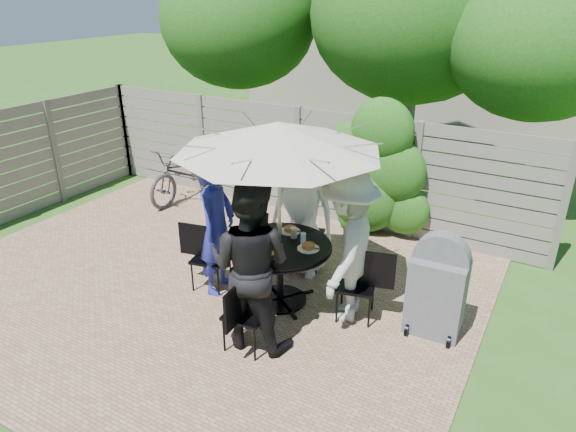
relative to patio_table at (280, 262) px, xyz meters
The scene contains 23 objects.
backyard_envelope 10.10m from the patio_table, 96.18° to the left, with size 60.00×60.00×5.00m.
patio_table is the anchor object (origin of this frame).
umbrella 1.55m from the patio_table, 90.00° to the right, with size 2.69×2.69×2.28m.
chair_back 1.00m from the patio_table, 99.33° to the left, with size 0.58×0.76×0.99m.
person_back 0.89m from the patio_table, 99.24° to the left, with size 0.87×0.56×1.78m, color white.
chair_left 1.01m from the patio_table, behind, with size 0.66×0.50×0.88m.
person_left 0.88m from the patio_table, behind, with size 0.63×0.42×1.73m, color navy.
chair_front 1.01m from the patio_table, 80.83° to the right, with size 0.46×0.66×0.89m.
person_front 0.92m from the patio_table, 80.76° to the right, with size 0.93×0.72×1.91m, color black.
chair_right 1.01m from the patio_table, ahead, with size 0.68×0.53×0.90m.
person_right 0.90m from the patio_table, ahead, with size 1.17×0.67×1.82m, color #B9B8B4.
plate_back 0.45m from the patio_table, 99.24° to the left, with size 0.26×0.26×0.06m.
plate_left 0.45m from the patio_table, behind, with size 0.26×0.26×0.06m.
plate_front 0.45m from the patio_table, 80.76° to the right, with size 0.26×0.26×0.06m.
plate_right 0.45m from the patio_table, ahead, with size 0.26×0.26×0.06m.
glass_back 0.42m from the patio_table, 121.24° to the left, with size 0.07×0.07×0.14m, color silver.
glass_left 0.42m from the patio_table, 148.76° to the right, with size 0.07×0.07×0.14m, color silver.
glass_front 0.42m from the patio_table, 58.76° to the right, with size 0.07×0.07×0.14m, color silver.
glass_right 0.42m from the patio_table, 31.24° to the left, with size 0.07×0.07×0.14m, color silver.
syrup_jug 0.33m from the patio_table, 149.44° to the left, with size 0.09×0.09×0.16m, color #59280C.
coffee_cup 0.39m from the patio_table, 74.80° to the left, with size 0.08×0.08×0.12m, color #C6B293.
bicycle 3.89m from the patio_table, 146.57° to the left, with size 0.66×1.89×0.99m, color #333338.
bbq_grill 1.84m from the patio_table, 11.33° to the left, with size 0.62×0.49×1.23m.
Camera 1 is at (3.93, -4.20, 3.60)m, focal length 32.00 mm.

